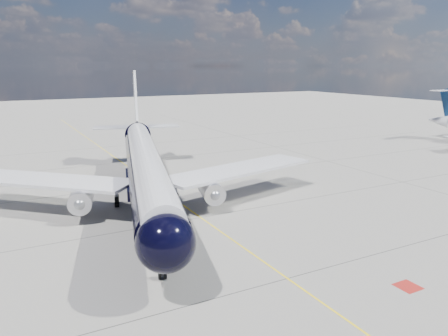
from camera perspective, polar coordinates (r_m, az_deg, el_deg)
The scene contains 4 objects.
ground at distance 63.20m, azimuth -10.80°, elevation -0.99°, with size 320.00×320.00×0.00m, color gray.
taxiway_centerline at distance 58.59m, azimuth -9.32°, elevation -2.05°, with size 0.16×160.00×0.01m, color yellow.
red_marking at distance 34.52m, azimuth 22.89°, elevation -14.07°, with size 1.60×1.60×0.01m, color maroon.
main_airliner at distance 49.14m, azimuth -10.23°, elevation 0.40°, with size 40.05×49.61×14.57m.
Camera 1 is at (-17.95, -28.66, 15.20)m, focal length 35.00 mm.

